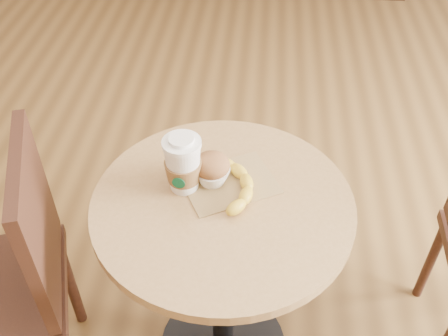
% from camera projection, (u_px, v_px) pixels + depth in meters
% --- Properties ---
extents(cafe_table, '(0.69, 0.69, 0.75)m').
position_uv_depth(cafe_table, '(223.00, 254.00, 1.51)').
color(cafe_table, black).
rests_on(cafe_table, ground).
extents(chair_left, '(0.52, 0.52, 0.94)m').
position_uv_depth(chair_left, '(11.00, 280.00, 1.46)').
color(chair_left, '#381D13').
rests_on(chair_left, ground).
extents(kraft_bag, '(0.30, 0.27, 0.00)m').
position_uv_depth(kraft_bag, '(229.00, 183.00, 1.41)').
color(kraft_bag, olive).
rests_on(kraft_bag, cafe_table).
extents(coffee_cup, '(0.10, 0.10, 0.17)m').
position_uv_depth(coffee_cup, '(183.00, 166.00, 1.35)').
color(coffee_cup, white).
rests_on(coffee_cup, cafe_table).
extents(muffin, '(0.10, 0.10, 0.09)m').
position_uv_depth(muffin, '(212.00, 169.00, 1.39)').
color(muffin, white).
rests_on(muffin, kraft_bag).
extents(banana, '(0.26, 0.28, 0.03)m').
position_uv_depth(banana, '(225.00, 184.00, 1.38)').
color(banana, gold).
rests_on(banana, kraft_bag).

